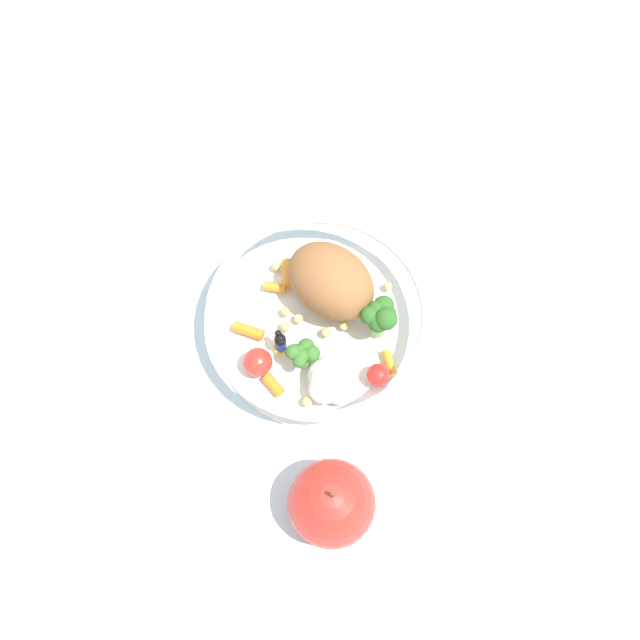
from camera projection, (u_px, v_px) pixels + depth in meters
The scene contains 3 objects.
ground_plane at pixel (313, 342), 0.77m from camera, with size 2.40×2.40×0.00m, color silver.
food_container at pixel (326, 319), 0.74m from camera, with size 0.23×0.23×0.08m.
loose_apple at pixel (332, 503), 0.66m from camera, with size 0.08×0.08×0.09m.
Camera 1 is at (0.26, 0.11, 0.71)m, focal length 40.05 mm.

